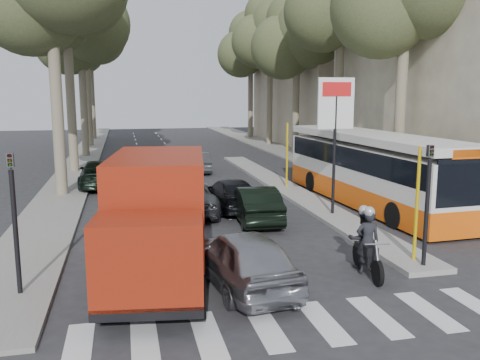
# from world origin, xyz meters

# --- Properties ---
(ground) EXTENTS (120.00, 120.00, 0.00)m
(ground) POSITION_xyz_m (0.00, 0.00, 0.00)
(ground) COLOR #28282B
(ground) RESTS_ON ground
(sidewalk_right) EXTENTS (3.20, 70.00, 0.12)m
(sidewalk_right) POSITION_xyz_m (8.60, 25.00, 0.06)
(sidewalk_right) COLOR gray
(sidewalk_right) RESTS_ON ground
(median_left) EXTENTS (2.40, 64.00, 0.12)m
(median_left) POSITION_xyz_m (-8.00, 28.00, 0.06)
(median_left) COLOR gray
(median_left) RESTS_ON ground
(traffic_island) EXTENTS (1.50, 26.00, 0.16)m
(traffic_island) POSITION_xyz_m (3.25, 11.00, 0.08)
(traffic_island) COLOR gray
(traffic_island) RESTS_ON ground
(building_far) EXTENTS (11.00, 20.00, 16.00)m
(building_far) POSITION_xyz_m (15.50, 34.00, 8.00)
(building_far) COLOR #B7A88E
(building_far) RESTS_ON ground
(billboard) EXTENTS (1.50, 12.10, 5.60)m
(billboard) POSITION_xyz_m (3.25, 5.00, 3.70)
(billboard) COLOR yellow
(billboard) RESTS_ON ground
(traffic_light_island) EXTENTS (0.16, 0.41, 3.60)m
(traffic_light_island) POSITION_xyz_m (3.25, -1.50, 2.49)
(traffic_light_island) COLOR black
(traffic_light_island) RESTS_ON ground
(traffic_light_left) EXTENTS (0.16, 0.41, 3.60)m
(traffic_light_left) POSITION_xyz_m (-7.60, -1.00, 2.49)
(traffic_light_left) COLOR black
(traffic_light_left) RESTS_ON ground
(tree_l_c) EXTENTS (7.40, 7.20, 13.71)m
(tree_l_c) POSITION_xyz_m (-7.77, 28.11, 10.04)
(tree_l_c) COLOR #6B604C
(tree_l_c) RESTS_ON ground
(tree_l_d) EXTENTS (7.40, 7.20, 15.66)m
(tree_l_d) POSITION_xyz_m (-7.87, 36.11, 11.76)
(tree_l_d) COLOR #6B604C
(tree_l_d) RESTS_ON ground
(tree_l_e) EXTENTS (7.40, 7.20, 14.49)m
(tree_l_e) POSITION_xyz_m (-7.97, 44.11, 10.73)
(tree_l_e) COLOR #6B604C
(tree_l_e) RESTS_ON ground
(tree_r_c) EXTENTS (7.40, 7.20, 13.32)m
(tree_r_c) POSITION_xyz_m (9.03, 26.11, 9.69)
(tree_r_c) COLOR #6B604C
(tree_r_c) RESTS_ON ground
(tree_r_d) EXTENTS (7.40, 7.20, 14.88)m
(tree_r_d) POSITION_xyz_m (9.13, 34.11, 11.07)
(tree_r_d) COLOR #6B604C
(tree_r_d) RESTS_ON ground
(tree_r_e) EXTENTS (7.40, 7.20, 14.10)m
(tree_r_e) POSITION_xyz_m (9.23, 42.11, 10.38)
(tree_r_e) COLOR #6B604C
(tree_r_e) RESTS_ON ground
(silver_hatchback) EXTENTS (2.42, 4.73, 1.54)m
(silver_hatchback) POSITION_xyz_m (-2.05, -1.55, 0.77)
(silver_hatchback) COLOR #9C9EA4
(silver_hatchback) RESTS_ON ground
(dark_hatchback) EXTENTS (1.78, 4.38, 1.41)m
(dark_hatchback) POSITION_xyz_m (-0.01, 5.00, 0.71)
(dark_hatchback) COLOR black
(dark_hatchback) RESTS_ON ground
(queue_car_a) EXTENTS (2.48, 5.12, 1.40)m
(queue_car_a) POSITION_xyz_m (-2.51, 7.04, 0.70)
(queue_car_a) COLOR #4C4F54
(queue_car_a) RESTS_ON ground
(queue_car_b) EXTENTS (2.04, 4.65, 1.33)m
(queue_car_b) POSITION_xyz_m (-0.50, 7.32, 0.66)
(queue_car_b) COLOR black
(queue_car_b) RESTS_ON ground
(queue_car_c) EXTENTS (1.57, 3.59, 1.20)m
(queue_car_c) POSITION_xyz_m (-1.10, 19.92, 0.60)
(queue_car_c) COLOR #96979D
(queue_car_c) RESTS_ON ground
(queue_car_d) EXTENTS (1.48, 3.91, 1.28)m
(queue_car_d) POSITION_xyz_m (-0.39, 18.10, 0.64)
(queue_car_d) COLOR #484C4F
(queue_car_d) RESTS_ON ground
(queue_car_e) EXTENTS (2.05, 5.01, 1.45)m
(queue_car_e) POSITION_xyz_m (-6.30, 14.12, 0.73)
(queue_car_e) COLOR black
(queue_car_e) RESTS_ON ground
(red_truck) EXTENTS (3.20, 6.56, 3.36)m
(red_truck) POSITION_xyz_m (-4.17, -0.70, 1.78)
(red_truck) COLOR black
(red_truck) RESTS_ON ground
(city_bus) EXTENTS (3.25, 12.49, 3.26)m
(city_bus) POSITION_xyz_m (5.87, 6.84, 1.72)
(city_bus) COLOR #E6560C
(city_bus) RESTS_ON ground
(motorcycle) EXTENTS (0.92, 2.29, 1.95)m
(motorcycle) POSITION_xyz_m (1.53, -1.26, 0.89)
(motorcycle) COLOR black
(motorcycle) RESTS_ON ground
(pedestrian_near) EXTENTS (0.83, 1.16, 1.80)m
(pedestrian_near) POSITION_xyz_m (9.48, 6.51, 1.02)
(pedestrian_near) COLOR #443955
(pedestrian_near) RESTS_ON sidewalk_right
(pedestrian_far) EXTENTS (1.36, 0.86, 1.95)m
(pedestrian_far) POSITION_xyz_m (8.89, 10.63, 1.09)
(pedestrian_far) COLOR #675C4D
(pedestrian_far) RESTS_ON sidewalk_right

